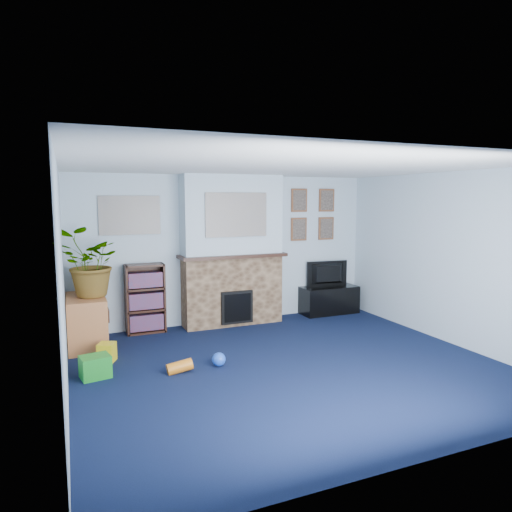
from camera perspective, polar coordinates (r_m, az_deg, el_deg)
name	(u,v)px	position (r m, az deg, el deg)	size (l,w,h in m)	color
floor	(289,365)	(5.75, 4.16, -13.48)	(5.00, 4.50, 0.01)	#0D1633
ceiling	(291,166)	(5.39, 4.39, 11.14)	(5.00, 4.50, 0.01)	white
wall_back	(228,249)	(7.50, -3.54, 0.83)	(5.00, 0.04, 2.40)	#AFC3D4
wall_front	(428,311)	(3.62, 20.71, -6.44)	(5.00, 0.04, 2.40)	#AFC3D4
wall_left	(62,283)	(4.86, -23.05, -3.16)	(0.04, 4.50, 2.40)	#AFC3D4
wall_right	(449,258)	(6.93, 23.02, -0.24)	(0.04, 4.50, 2.40)	#AFC3D4
chimney_breast	(232,252)	(7.31, -3.01, 0.55)	(1.72, 0.50, 2.40)	brown
collage_main	(236,215)	(7.07, -2.46, 5.17)	(1.00, 0.03, 0.68)	gray
collage_left	(130,215)	(7.09, -15.50, 4.93)	(0.90, 0.03, 0.58)	gray
portrait_tl	(299,200)	(7.96, 5.41, 6.95)	(0.30, 0.03, 0.40)	brown
portrait_tr	(327,200)	(8.23, 8.81, 6.90)	(0.30, 0.03, 0.40)	brown
portrait_bl	(299,229)	(7.98, 5.37, 3.35)	(0.30, 0.03, 0.40)	brown
portrait_br	(326,228)	(8.25, 8.75, 3.43)	(0.30, 0.03, 0.40)	brown
tv_stand	(329,301)	(8.24, 9.11, -5.55)	(1.02, 0.43, 0.48)	black
television	(329,274)	(8.17, 9.10, -2.23)	(0.77, 0.10, 0.44)	black
bookshelf	(145,300)	(7.14, -13.68, -5.36)	(0.58, 0.28, 1.05)	black
sideboard	(87,321)	(6.74, -20.42, -7.68)	(0.50, 0.90, 0.70)	#B6693A
potted_plant	(88,263)	(6.54, -20.27, -0.82)	(0.84, 0.73, 0.93)	#26661E
mantel_clock	(232,250)	(7.26, -3.08, 0.78)	(0.10, 0.06, 0.14)	gold
mantel_candle	(253,248)	(7.38, -0.44, 0.98)	(0.05, 0.05, 0.15)	#B2BFC6
mantel_teddy	(199,252)	(7.10, -7.12, 0.55)	(0.13, 0.13, 0.13)	gray
mantel_can	(274,248)	(7.54, 2.29, 0.95)	(0.06, 0.06, 0.12)	yellow
green_crate	(95,366)	(5.63, -19.46, -12.79)	(0.32, 0.25, 0.25)	#198C26
toy_ball	(219,359)	(5.70, -4.67, -12.70)	(0.17, 0.17, 0.17)	blue
toy_block	(107,353)	(6.11, -18.14, -11.45)	(0.19, 0.19, 0.24)	yellow
toy_tube	(180,367)	(5.56, -9.51, -13.51)	(0.14, 0.14, 0.30)	orange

